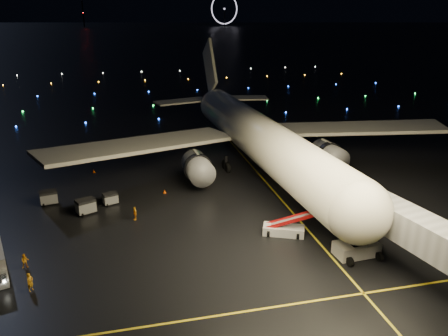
{
  "coord_description": "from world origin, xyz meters",
  "views": [
    {
      "loc": [
        -7.85,
        -39.51,
        24.03
      ],
      "look_at": [
        4.16,
        12.0,
        5.0
      ],
      "focal_mm": 35.0,
      "sensor_mm": 36.0,
      "label": 1
    }
  ],
  "objects_px": {
    "belt_loader": "(284,221)",
    "baggage_cart_1": "(86,206)",
    "crew_b": "(25,261)",
    "baggage_cart_2": "(49,197)",
    "crew_c": "(135,213)",
    "pushback_tug": "(357,246)",
    "baggage_cart_0": "(110,199)",
    "airliner": "(251,109)",
    "crew_a": "(30,282)"
  },
  "relations": [
    {
      "from": "baggage_cart_0",
      "to": "baggage_cart_1",
      "type": "bearing_deg",
      "value": -161.75
    },
    {
      "from": "belt_loader",
      "to": "baggage_cart_1",
      "type": "distance_m",
      "value": 24.82
    },
    {
      "from": "airliner",
      "to": "crew_a",
      "type": "bearing_deg",
      "value": -138.24
    },
    {
      "from": "airliner",
      "to": "baggage_cart_0",
      "type": "bearing_deg",
      "value": -156.7
    },
    {
      "from": "crew_a",
      "to": "baggage_cart_2",
      "type": "xyz_separation_m",
      "value": [
        -1.05,
        19.85,
        -0.0
      ]
    },
    {
      "from": "pushback_tug",
      "to": "baggage_cart_2",
      "type": "xyz_separation_m",
      "value": [
        -32.98,
        21.04,
        -0.16
      ]
    },
    {
      "from": "belt_loader",
      "to": "baggage_cart_1",
      "type": "relative_size",
      "value": 3.05
    },
    {
      "from": "belt_loader",
      "to": "baggage_cart_0",
      "type": "relative_size",
      "value": 3.75
    },
    {
      "from": "crew_c",
      "to": "pushback_tug",
      "type": "bearing_deg",
      "value": 41.88
    },
    {
      "from": "belt_loader",
      "to": "crew_a",
      "type": "relative_size",
      "value": 3.72
    },
    {
      "from": "crew_b",
      "to": "baggage_cart_2",
      "type": "bearing_deg",
      "value": 77.67
    },
    {
      "from": "baggage_cart_0",
      "to": "baggage_cart_2",
      "type": "relative_size",
      "value": 0.84
    },
    {
      "from": "crew_a",
      "to": "baggage_cart_1",
      "type": "height_order",
      "value": "baggage_cart_1"
    },
    {
      "from": "pushback_tug",
      "to": "baggage_cart_0",
      "type": "xyz_separation_m",
      "value": [
        -25.07,
        19.15,
        -0.3
      ]
    },
    {
      "from": "airliner",
      "to": "crew_b",
      "type": "height_order",
      "value": "airliner"
    },
    {
      "from": "airliner",
      "to": "crew_a",
      "type": "distance_m",
      "value": 42.13
    },
    {
      "from": "crew_a",
      "to": "crew_b",
      "type": "relative_size",
      "value": 1.18
    },
    {
      "from": "crew_c",
      "to": "airliner",
      "type": "bearing_deg",
      "value": 114.01
    },
    {
      "from": "crew_b",
      "to": "crew_c",
      "type": "bearing_deg",
      "value": 25.23
    },
    {
      "from": "pushback_tug",
      "to": "airliner",
      "type": "bearing_deg",
      "value": 91.14
    },
    {
      "from": "airliner",
      "to": "baggage_cart_0",
      "type": "distance_m",
      "value": 26.49
    },
    {
      "from": "airliner",
      "to": "baggage_cart_2",
      "type": "relative_size",
      "value": 30.89
    },
    {
      "from": "baggage_cart_1",
      "to": "baggage_cart_2",
      "type": "bearing_deg",
      "value": 116.33
    },
    {
      "from": "baggage_cart_0",
      "to": "belt_loader",
      "type": "bearing_deg",
      "value": -52.52
    },
    {
      "from": "crew_b",
      "to": "baggage_cart_0",
      "type": "distance_m",
      "value": 15.96
    },
    {
      "from": "airliner",
      "to": "belt_loader",
      "type": "xyz_separation_m",
      "value": [
        -3.12,
        -24.17,
        -7.73
      ]
    },
    {
      "from": "belt_loader",
      "to": "baggage_cart_2",
      "type": "distance_m",
      "value": 31.1
    },
    {
      "from": "crew_a",
      "to": "crew_b",
      "type": "height_order",
      "value": "crew_a"
    },
    {
      "from": "pushback_tug",
      "to": "baggage_cart_2",
      "type": "distance_m",
      "value": 39.12
    },
    {
      "from": "airliner",
      "to": "baggage_cart_0",
      "type": "height_order",
      "value": "airliner"
    },
    {
      "from": "belt_loader",
      "to": "baggage_cart_0",
      "type": "distance_m",
      "value": 23.37
    },
    {
      "from": "airliner",
      "to": "baggage_cart_1",
      "type": "relative_size",
      "value": 29.78
    },
    {
      "from": "pushback_tug",
      "to": "crew_c",
      "type": "xyz_separation_m",
      "value": [
        -22.09,
        13.69,
        -0.22
      ]
    },
    {
      "from": "baggage_cart_1",
      "to": "crew_a",
      "type": "bearing_deg",
      "value": -127.99
    },
    {
      "from": "baggage_cart_0",
      "to": "crew_b",
      "type": "bearing_deg",
      "value": -138.67
    },
    {
      "from": "airliner",
      "to": "baggage_cart_1",
      "type": "distance_m",
      "value": 29.9
    },
    {
      "from": "crew_c",
      "to": "baggage_cart_1",
      "type": "height_order",
      "value": "baggage_cart_1"
    },
    {
      "from": "belt_loader",
      "to": "crew_a",
      "type": "height_order",
      "value": "belt_loader"
    },
    {
      "from": "pushback_tug",
      "to": "baggage_cart_1",
      "type": "bearing_deg",
      "value": 145.06
    },
    {
      "from": "crew_b",
      "to": "baggage_cart_1",
      "type": "relative_size",
      "value": 0.7
    },
    {
      "from": "baggage_cart_1",
      "to": "baggage_cart_2",
      "type": "relative_size",
      "value": 1.04
    },
    {
      "from": "pushback_tug",
      "to": "baggage_cart_1",
      "type": "distance_m",
      "value": 32.75
    },
    {
      "from": "baggage_cart_0",
      "to": "baggage_cart_1",
      "type": "distance_m",
      "value": 3.69
    },
    {
      "from": "crew_a",
      "to": "baggage_cart_2",
      "type": "distance_m",
      "value": 19.87
    },
    {
      "from": "airliner",
      "to": "pushback_tug",
      "type": "relative_size",
      "value": 14.73
    },
    {
      "from": "pushback_tug",
      "to": "crew_b",
      "type": "bearing_deg",
      "value": 167.03
    },
    {
      "from": "pushback_tug",
      "to": "baggage_cart_1",
      "type": "height_order",
      "value": "pushback_tug"
    },
    {
      "from": "pushback_tug",
      "to": "crew_b",
      "type": "distance_m",
      "value": 33.54
    },
    {
      "from": "crew_b",
      "to": "baggage_cart_2",
      "type": "relative_size",
      "value": 0.72
    },
    {
      "from": "crew_a",
      "to": "crew_c",
      "type": "height_order",
      "value": "crew_a"
    }
  ]
}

